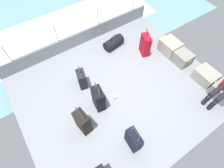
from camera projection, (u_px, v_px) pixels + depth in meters
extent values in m
cube|color=gray|center=(119.00, 90.00, 4.85)|extent=(4.40, 5.20, 0.06)
cube|color=gray|center=(80.00, 38.00, 5.63)|extent=(0.06, 5.20, 0.45)
cylinder|color=silver|center=(11.00, 60.00, 4.76)|extent=(0.04, 0.04, 1.00)
cylinder|color=silver|center=(58.00, 40.00, 5.19)|extent=(0.04, 0.04, 1.00)
cylinder|color=silver|center=(98.00, 23.00, 5.61)|extent=(0.04, 0.04, 1.00)
cylinder|color=silver|center=(133.00, 9.00, 6.04)|extent=(0.04, 0.04, 1.00)
cylinder|color=silver|center=(76.00, 17.00, 4.98)|extent=(0.04, 4.16, 0.04)
cube|color=white|center=(65.00, 28.00, 6.76)|extent=(2.40, 7.28, 0.01)
cube|color=#9E9989|center=(170.00, 47.00, 5.44)|extent=(0.58, 0.48, 0.41)
torus|color=tan|center=(164.00, 39.00, 5.51)|extent=(0.02, 0.12, 0.12)
torus|color=tan|center=(178.00, 51.00, 5.24)|extent=(0.02, 0.12, 0.12)
cube|color=gray|center=(183.00, 58.00, 5.21)|extent=(0.48, 0.43, 0.38)
torus|color=tan|center=(177.00, 51.00, 5.26)|extent=(0.02, 0.12, 0.12)
torus|color=tan|center=(190.00, 62.00, 5.03)|extent=(0.02, 0.12, 0.12)
cube|color=gray|center=(206.00, 76.00, 4.86)|extent=(0.57, 0.47, 0.35)
torus|color=tan|center=(198.00, 68.00, 4.94)|extent=(0.02, 0.12, 0.12)
torus|color=tan|center=(216.00, 82.00, 4.67)|extent=(0.02, 0.12, 0.12)
cube|color=gray|center=(223.00, 92.00, 4.57)|extent=(0.53, 0.47, 0.37)
torus|color=tan|center=(215.00, 83.00, 4.63)|extent=(0.02, 0.12, 0.12)
cylinder|color=black|center=(222.00, 97.00, 4.23)|extent=(0.12, 0.40, 0.12)
cylinder|color=black|center=(212.00, 105.00, 4.35)|extent=(0.11, 0.11, 0.37)
cylinder|color=black|center=(216.00, 91.00, 4.31)|extent=(0.12, 0.40, 0.12)
cylinder|color=black|center=(206.00, 100.00, 4.44)|extent=(0.11, 0.11, 0.37)
cube|color=black|center=(82.00, 79.00, 4.70)|extent=(0.39, 0.29, 0.52)
cylinder|color=#A5A8AD|center=(79.00, 68.00, 4.47)|extent=(0.02, 0.02, 0.15)
cylinder|color=#A5A8AD|center=(81.00, 75.00, 4.36)|extent=(0.02, 0.02, 0.15)
cylinder|color=#2D2D2D|center=(79.00, 70.00, 4.35)|extent=(0.23, 0.07, 0.02)
cube|color=white|center=(86.00, 77.00, 4.69)|extent=(0.05, 0.02, 0.08)
cube|color=black|center=(133.00, 140.00, 3.77)|extent=(0.41, 0.23, 0.59)
cylinder|color=#A5A8AD|center=(132.00, 129.00, 3.49)|extent=(0.02, 0.02, 0.22)
cylinder|color=#A5A8AD|center=(139.00, 139.00, 3.38)|extent=(0.02, 0.02, 0.22)
cylinder|color=#2D2D2D|center=(136.00, 132.00, 3.34)|extent=(0.26, 0.04, 0.02)
cube|color=silver|center=(138.00, 137.00, 3.74)|extent=(0.05, 0.01, 0.08)
cube|color=black|center=(83.00, 122.00, 3.93)|extent=(0.40, 0.28, 0.71)
cylinder|color=#A5A8AD|center=(76.00, 110.00, 3.59)|extent=(0.02, 0.02, 0.22)
cylinder|color=#A5A8AD|center=(83.00, 118.00, 3.50)|extent=(0.02, 0.02, 0.22)
cylinder|color=#2D2D2D|center=(79.00, 111.00, 3.46)|extent=(0.24, 0.05, 0.02)
cube|color=white|center=(87.00, 118.00, 3.93)|extent=(0.05, 0.01, 0.08)
cube|color=black|center=(98.00, 99.00, 4.27)|extent=(0.41, 0.28, 0.69)
cylinder|color=#A5A8AD|center=(95.00, 85.00, 3.96)|extent=(0.02, 0.02, 0.20)
cylinder|color=#A5A8AD|center=(99.00, 93.00, 3.85)|extent=(0.02, 0.02, 0.20)
cylinder|color=#2D2D2D|center=(97.00, 87.00, 3.82)|extent=(0.25, 0.06, 0.02)
cube|color=white|center=(103.00, 96.00, 4.25)|extent=(0.05, 0.01, 0.08)
cube|color=#B70C1E|center=(145.00, 45.00, 5.31)|extent=(0.44, 0.32, 0.66)
cylinder|color=#A5A8AD|center=(146.00, 32.00, 5.03)|extent=(0.02, 0.02, 0.17)
cylinder|color=#A5A8AD|center=(149.00, 37.00, 4.90)|extent=(0.02, 0.02, 0.17)
cylinder|color=#2D2D2D|center=(148.00, 32.00, 4.89)|extent=(0.25, 0.10, 0.02)
cube|color=white|center=(149.00, 41.00, 5.21)|extent=(0.05, 0.02, 0.08)
cylinder|color=black|center=(114.00, 43.00, 5.61)|extent=(0.42, 0.69, 0.32)
torus|color=black|center=(114.00, 39.00, 5.47)|extent=(0.06, 0.27, 0.27)
cylinder|color=white|center=(115.00, 97.00, 4.63)|extent=(0.08, 0.08, 0.10)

